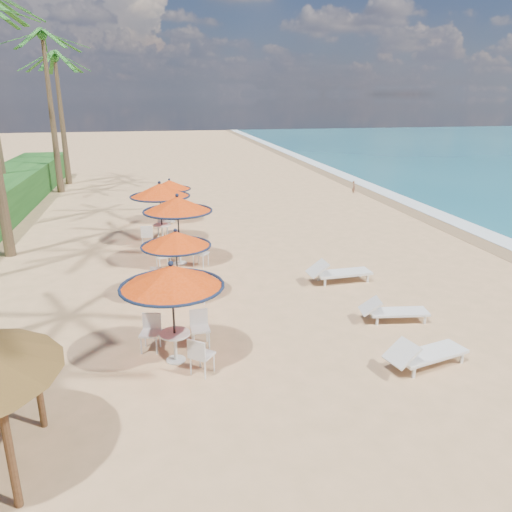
{
  "coord_description": "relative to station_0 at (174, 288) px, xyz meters",
  "views": [
    {
      "loc": [
        -5.38,
        -10.86,
        6.07
      ],
      "look_at": [
        -2.34,
        3.84,
        1.2
      ],
      "focal_mm": 35.0,
      "sensor_mm": 36.0,
      "label": 1
    }
  ],
  "objects": [
    {
      "name": "station_3",
      "position": [
        -0.1,
        10.32,
        0.17
      ],
      "size": [
        2.53,
        2.58,
        2.64
      ],
      "color": "black",
      "rests_on": "ground"
    },
    {
      "name": "foam_strip",
      "position": [
        14.38,
        10.07,
        -1.84
      ],
      "size": [
        1.2,
        140.0,
        0.04
      ],
      "primitive_type": "cube",
      "color": "white",
      "rests_on": "ground"
    },
    {
      "name": "station_4",
      "position": [
        0.48,
        13.91,
        -0.25
      ],
      "size": [
        2.09,
        2.11,
        2.18
      ],
      "color": "black",
      "rests_on": "ground"
    },
    {
      "name": "ground",
      "position": [
        5.08,
        0.07,
        -1.84
      ],
      "size": [
        160.0,
        160.0,
        0.0
      ],
      "primitive_type": "plane",
      "color": "tan",
      "rests_on": "ground"
    },
    {
      "name": "wetsand_band",
      "position": [
        13.48,
        10.07,
        -1.84
      ],
      "size": [
        1.4,
        140.0,
        0.02
      ],
      "primitive_type": "cube",
      "color": "olive",
      "rests_on": "ground"
    },
    {
      "name": "station_1",
      "position": [
        0.21,
        3.85,
        -0.2
      ],
      "size": [
        2.15,
        2.15,
        2.24
      ],
      "color": "black",
      "rests_on": "ground"
    },
    {
      "name": "palm_6",
      "position": [
        -6.24,
        23.38,
        7.03
      ],
      "size": [
        5.0,
        5.0,
        9.7
      ],
      "color": "brown",
      "rests_on": "ground"
    },
    {
      "name": "lounger_mid",
      "position": [
        6.0,
        0.96,
        -1.52
      ],
      "size": [
        1.97,
        0.86,
        0.68
      ],
      "rotation": [
        0.0,
        0.0,
        -0.14
      ],
      "color": "silver",
      "rests_on": "ground"
    },
    {
      "name": "palm_7",
      "position": [
        -6.2,
        26.65,
        6.05
      ],
      "size": [
        5.0,
        5.0,
        8.66
      ],
      "color": "brown",
      "rests_on": "ground"
    },
    {
      "name": "station_2",
      "position": [
        0.5,
        7.24,
        0.11
      ],
      "size": [
        2.56,
        2.66,
        2.67
      ],
      "color": "black",
      "rests_on": "ground"
    },
    {
      "name": "station_0",
      "position": [
        0.0,
        0.0,
        0.0
      ],
      "size": [
        2.41,
        2.41,
        2.52
      ],
      "color": "black",
      "rests_on": "ground"
    },
    {
      "name": "lounger_far",
      "position": [
        5.59,
        4.16,
        -1.47
      ],
      "size": [
        2.23,
        0.8,
        0.79
      ],
      "rotation": [
        0.0,
        0.0,
        0.05
      ],
      "color": "silver",
      "rests_on": "ground"
    },
    {
      "name": "person",
      "position": [
        12.29,
        19.1,
        -1.42
      ],
      "size": [
        0.26,
        0.34,
        0.85
      ],
      "primitive_type": "imported",
      "rotation": [
        0.0,
        0.0,
        1.39
      ],
      "color": "brown",
      "rests_on": "ground"
    },
    {
      "name": "lounger_near",
      "position": [
        5.6,
        -1.5,
        -1.49
      ],
      "size": [
        2.19,
        1.15,
        0.75
      ],
      "rotation": [
        0.0,
        0.0,
        0.25
      ],
      "color": "silver",
      "rests_on": "ground"
    }
  ]
}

